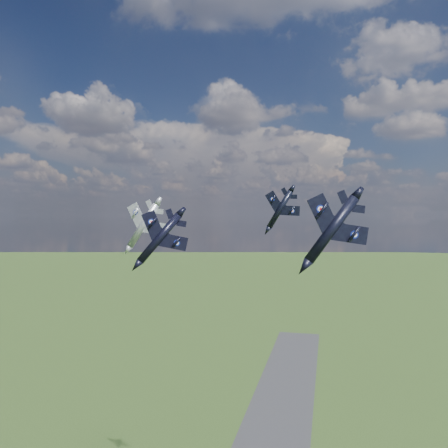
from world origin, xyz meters
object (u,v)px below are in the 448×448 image
(jet_lead_navy, at_px, (160,238))
(jet_right_navy, at_px, (332,229))
(jet_high_navy, at_px, (280,209))
(jet_left_silver, at_px, (143,225))

(jet_lead_navy, distance_m, jet_right_navy, 29.86)
(jet_right_navy, height_order, jet_high_navy, jet_high_navy)
(jet_lead_navy, distance_m, jet_high_navy, 36.55)
(jet_left_silver, bearing_deg, jet_right_navy, -29.37)
(jet_lead_navy, xyz_separation_m, jet_left_silver, (-10.31, 16.19, 1.77))
(jet_right_navy, bearing_deg, jet_lead_navy, 150.40)
(jet_high_navy, bearing_deg, jet_left_silver, -147.61)
(jet_left_silver, bearing_deg, jet_high_navy, 29.65)
(jet_lead_navy, bearing_deg, jet_high_navy, 38.18)
(jet_right_navy, xyz_separation_m, jet_high_navy, (-11.60, 38.14, 3.45))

